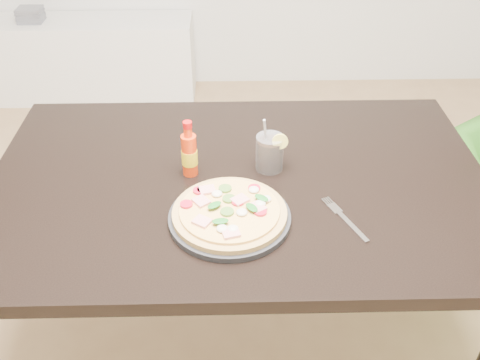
{
  "coord_description": "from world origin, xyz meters",
  "views": [
    {
      "loc": [
        0.12,
        -1.12,
        1.63
      ],
      "look_at": [
        0.15,
        -0.03,
        0.83
      ],
      "focal_mm": 40.0,
      "sensor_mm": 36.0,
      "label": 1
    }
  ],
  "objects_px": {
    "dining_table": "(239,201)",
    "plate": "(230,218)",
    "hot_sauce_bottle": "(189,154)",
    "cola_cup": "(270,153)",
    "fork": "(344,218)",
    "pizza": "(230,211)",
    "media_console": "(82,59)"
  },
  "relations": [
    {
      "from": "dining_table",
      "to": "plate",
      "type": "bearing_deg",
      "value": -98.64
    },
    {
      "from": "dining_table",
      "to": "hot_sauce_bottle",
      "type": "xyz_separation_m",
      "value": [
        -0.14,
        0.02,
        0.15
      ]
    },
    {
      "from": "hot_sauce_bottle",
      "to": "cola_cup",
      "type": "distance_m",
      "value": 0.23
    },
    {
      "from": "cola_cup",
      "to": "fork",
      "type": "height_order",
      "value": "cola_cup"
    },
    {
      "from": "pizza",
      "to": "media_console",
      "type": "distance_m",
      "value": 2.4
    },
    {
      "from": "hot_sauce_bottle",
      "to": "media_console",
      "type": "xyz_separation_m",
      "value": [
        -0.81,
        1.95,
        -0.57
      ]
    },
    {
      "from": "hot_sauce_bottle",
      "to": "cola_cup",
      "type": "height_order",
      "value": "same"
    },
    {
      "from": "pizza",
      "to": "fork",
      "type": "relative_size",
      "value": 1.61
    },
    {
      "from": "dining_table",
      "to": "plate",
      "type": "relative_size",
      "value": 4.54
    },
    {
      "from": "pizza",
      "to": "hot_sauce_bottle",
      "type": "bearing_deg",
      "value": 118.18
    },
    {
      "from": "pizza",
      "to": "hot_sauce_bottle",
      "type": "relative_size",
      "value": 1.72
    },
    {
      "from": "hot_sauce_bottle",
      "to": "fork",
      "type": "height_order",
      "value": "hot_sauce_bottle"
    },
    {
      "from": "cola_cup",
      "to": "media_console",
      "type": "relative_size",
      "value": 0.12
    },
    {
      "from": "plate",
      "to": "dining_table",
      "type": "bearing_deg",
      "value": 81.36
    },
    {
      "from": "media_console",
      "to": "fork",
      "type": "bearing_deg",
      "value": -60.76
    },
    {
      "from": "dining_table",
      "to": "plate",
      "type": "height_order",
      "value": "plate"
    },
    {
      "from": "cola_cup",
      "to": "fork",
      "type": "xyz_separation_m",
      "value": [
        0.17,
        -0.23,
        -0.05
      ]
    },
    {
      "from": "media_console",
      "to": "hot_sauce_bottle",
      "type": "bearing_deg",
      "value": -67.44
    },
    {
      "from": "dining_table",
      "to": "media_console",
      "type": "bearing_deg",
      "value": 115.61
    },
    {
      "from": "cola_cup",
      "to": "plate",
      "type": "bearing_deg",
      "value": -116.86
    },
    {
      "from": "hot_sauce_bottle",
      "to": "cola_cup",
      "type": "relative_size",
      "value": 0.97
    },
    {
      "from": "hot_sauce_bottle",
      "to": "fork",
      "type": "bearing_deg",
      "value": -27.4
    },
    {
      "from": "cola_cup",
      "to": "fork",
      "type": "distance_m",
      "value": 0.29
    },
    {
      "from": "media_console",
      "to": "pizza",
      "type": "bearing_deg",
      "value": -66.89
    },
    {
      "from": "plate",
      "to": "cola_cup",
      "type": "xyz_separation_m",
      "value": [
        0.12,
        0.23,
        0.04
      ]
    },
    {
      "from": "pizza",
      "to": "cola_cup",
      "type": "xyz_separation_m",
      "value": [
        0.11,
        0.23,
        0.02
      ]
    },
    {
      "from": "pizza",
      "to": "cola_cup",
      "type": "distance_m",
      "value": 0.26
    },
    {
      "from": "dining_table",
      "to": "pizza",
      "type": "bearing_deg",
      "value": -98.53
    },
    {
      "from": "plate",
      "to": "pizza",
      "type": "distance_m",
      "value": 0.02
    },
    {
      "from": "pizza",
      "to": "fork",
      "type": "bearing_deg",
      "value": -0.36
    },
    {
      "from": "fork",
      "to": "media_console",
      "type": "bearing_deg",
      "value": 95.01
    },
    {
      "from": "plate",
      "to": "hot_sauce_bottle",
      "type": "relative_size",
      "value": 1.84
    }
  ]
}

